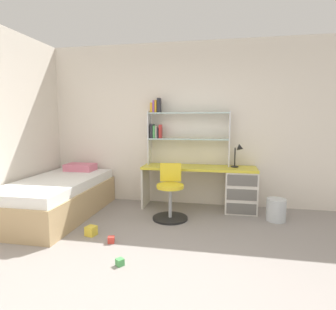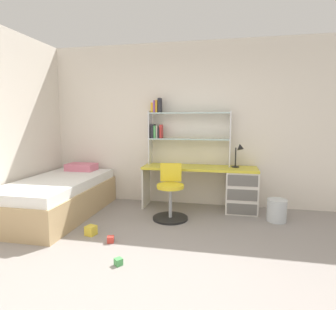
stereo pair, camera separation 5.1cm
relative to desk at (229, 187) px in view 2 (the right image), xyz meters
The scene contains 11 objects.
ground_plane 2.53m from the desk, 103.99° to the right, with size 6.06×6.39×0.02m, color gray.
room_shell 2.42m from the desk, 150.27° to the right, with size 6.06×6.39×2.75m.
desk is the anchor object (origin of this frame).
bookshelf_hutch 1.28m from the desk, behind, with size 1.36×0.22×1.12m.
desk_lamp 0.58m from the desk, ahead, with size 0.20×0.17×0.38m.
swivel_chair 1.02m from the desk, 147.66° to the right, with size 0.52×0.52×0.81m.
bed_platform 2.68m from the desk, 164.06° to the right, with size 1.07×2.01×0.69m.
waste_bin 0.80m from the desk, 27.28° to the right, with size 0.28×0.28×0.32m, color silver.
toy_block_yellow_0 2.22m from the desk, 142.27° to the right, with size 0.12×0.12×0.12m, color gold.
toy_block_green_1 2.30m from the desk, 119.37° to the right, with size 0.07×0.07×0.07m, color #479E51.
toy_block_red_2 2.08m from the desk, 133.07° to the right, with size 0.08×0.08×0.08m, color red.
Camera 2 is at (0.52, -2.07, 1.46)m, focal length 29.84 mm.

